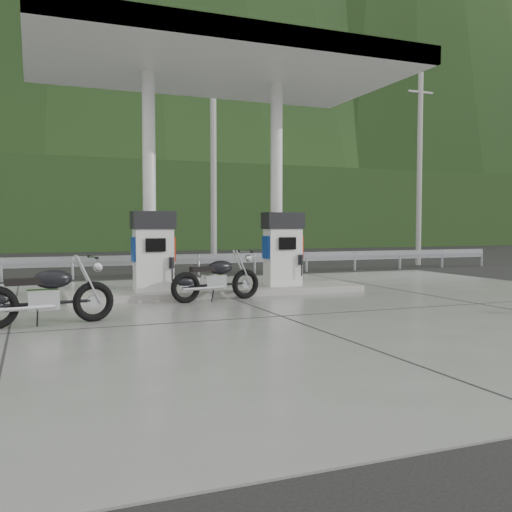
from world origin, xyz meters
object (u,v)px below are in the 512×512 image
object	(u,v)px
gas_pump_right	(283,249)
motorcycle_left	(46,295)
gas_pump_left	(153,251)
motorcycle_right	(216,279)

from	to	relation	value
gas_pump_right	motorcycle_left	size ratio (longest dim) A/B	0.88
gas_pump_left	motorcycle_left	bearing A→B (deg)	-128.80
gas_pump_left	motorcycle_left	size ratio (longest dim) A/B	0.88
gas_pump_left	gas_pump_right	size ratio (longest dim) A/B	1.00
gas_pump_left	motorcycle_right	world-z (taller)	gas_pump_left
motorcycle_left	motorcycle_right	bearing A→B (deg)	21.29
gas_pump_left	motorcycle_right	distance (m)	1.65
gas_pump_left	motorcycle_right	xyz separation A→B (m)	(1.16, -1.02, -0.58)
motorcycle_left	gas_pump_left	bearing A→B (deg)	44.11
gas_pump_right	motorcycle_left	world-z (taller)	gas_pump_right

